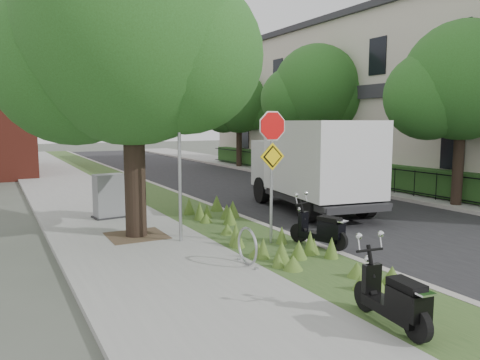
% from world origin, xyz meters
% --- Properties ---
extents(ground, '(120.00, 120.00, 0.00)m').
position_xyz_m(ground, '(0.00, 0.00, 0.00)').
color(ground, '#4C5147').
rests_on(ground, ground).
extents(sidewalk_near, '(3.50, 60.00, 0.12)m').
position_xyz_m(sidewalk_near, '(-4.25, 10.00, 0.06)').
color(sidewalk_near, gray).
rests_on(sidewalk_near, ground).
extents(verge, '(2.00, 60.00, 0.12)m').
position_xyz_m(verge, '(-1.50, 10.00, 0.06)').
color(verge, '#2B4B20').
rests_on(verge, ground).
extents(kerb_near, '(0.20, 60.00, 0.13)m').
position_xyz_m(kerb_near, '(-0.50, 10.00, 0.07)').
color(kerb_near, '#9E9991').
rests_on(kerb_near, ground).
extents(road, '(7.00, 60.00, 0.01)m').
position_xyz_m(road, '(3.00, 10.00, 0.01)').
color(road, black).
rests_on(road, ground).
extents(kerb_far, '(0.20, 60.00, 0.13)m').
position_xyz_m(kerb_far, '(6.50, 10.00, 0.07)').
color(kerb_far, '#9E9991').
rests_on(kerb_far, ground).
extents(footpath_far, '(3.20, 60.00, 0.12)m').
position_xyz_m(footpath_far, '(8.20, 10.00, 0.06)').
color(footpath_far, gray).
rests_on(footpath_far, ground).
extents(street_tree_main, '(6.21, 5.54, 7.66)m').
position_xyz_m(street_tree_main, '(-4.08, 2.86, 4.80)').
color(street_tree_main, black).
rests_on(street_tree_main, ground).
extents(bare_post, '(0.08, 0.08, 4.00)m').
position_xyz_m(bare_post, '(-3.20, 1.80, 2.12)').
color(bare_post, '#A5A8AD').
rests_on(bare_post, ground).
extents(bike_hoop, '(0.06, 0.78, 0.77)m').
position_xyz_m(bike_hoop, '(-2.70, -0.60, 0.50)').
color(bike_hoop, '#A5A8AD').
rests_on(bike_hoop, ground).
extents(sign_assembly, '(0.94, 0.08, 3.22)m').
position_xyz_m(sign_assembly, '(-1.40, 0.58, 2.33)').
color(sign_assembly, '#A5A8AD').
rests_on(sign_assembly, ground).
extents(fence_far, '(0.04, 24.00, 1.00)m').
position_xyz_m(fence_far, '(7.20, 10.00, 0.67)').
color(fence_far, black).
rests_on(fence_far, ground).
extents(hedge_far, '(1.00, 24.00, 1.10)m').
position_xyz_m(hedge_far, '(7.90, 10.00, 0.67)').
color(hedge_far, '#1B4518').
rests_on(hedge_far, footpath_far).
extents(terrace_houses, '(7.40, 26.40, 8.20)m').
position_xyz_m(terrace_houses, '(11.49, 10.00, 4.16)').
color(terrace_houses, beige).
rests_on(terrace_houses, ground).
extents(far_tree_a, '(4.60, 4.10, 6.22)m').
position_xyz_m(far_tree_a, '(6.94, 2.05, 4.13)').
color(far_tree_a, black).
rests_on(far_tree_a, ground).
extents(far_tree_b, '(4.83, 4.31, 6.56)m').
position_xyz_m(far_tree_b, '(6.94, 10.05, 4.37)').
color(far_tree_b, black).
rests_on(far_tree_b, ground).
extents(far_tree_c, '(4.37, 3.89, 5.93)m').
position_xyz_m(far_tree_c, '(6.94, 18.04, 3.95)').
color(far_tree_c, black).
rests_on(far_tree_c, ground).
extents(scooter_near, '(0.44, 1.56, 0.74)m').
position_xyz_m(scooter_near, '(-2.32, -4.17, 0.48)').
color(scooter_near, black).
rests_on(scooter_near, ground).
extents(scooter_far, '(0.63, 1.48, 0.73)m').
position_xyz_m(scooter_far, '(-0.55, -0.31, 0.47)').
color(scooter_far, black).
rests_on(scooter_far, ground).
extents(box_truck, '(3.02, 5.92, 2.56)m').
position_xyz_m(box_truck, '(2.24, 3.84, 1.67)').
color(box_truck, '#262628').
rests_on(box_truck, ground).
extents(utility_cabinet, '(1.04, 0.75, 1.30)m').
position_xyz_m(utility_cabinet, '(-4.06, 5.44, 0.74)').
color(utility_cabinet, '#262628').
rests_on(utility_cabinet, ground).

